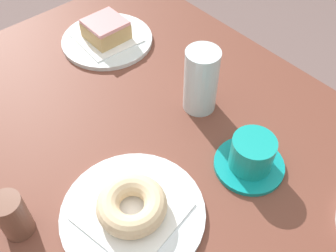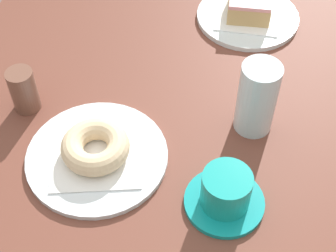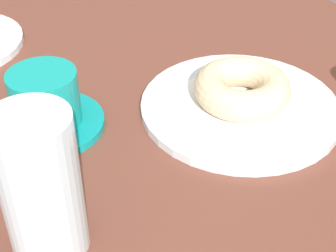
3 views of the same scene
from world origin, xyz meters
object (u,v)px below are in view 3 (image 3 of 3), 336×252
object	(u,v)px
plate_sugar_ring	(238,105)
donut_sugar_ring	(240,86)
water_glass	(40,187)
coffee_cup	(46,104)

from	to	relation	value
plate_sugar_ring	donut_sugar_ring	size ratio (longest dim) A/B	2.10
water_glass	coffee_cup	bearing A→B (deg)	-13.18
water_glass	coffee_cup	xyz separation A→B (m)	(0.17, -0.04, -0.04)
plate_sugar_ring	water_glass	bearing A→B (deg)	113.62
donut_sugar_ring	water_glass	world-z (taller)	water_glass
donut_sugar_ring	water_glass	size ratio (longest dim) A/B	0.82
plate_sugar_ring	water_glass	distance (m)	0.29
plate_sugar_ring	coffee_cup	bearing A→B (deg)	75.15
plate_sugar_ring	coffee_cup	xyz separation A→B (m)	(0.06, 0.22, 0.03)
donut_sugar_ring	coffee_cup	size ratio (longest dim) A/B	0.90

